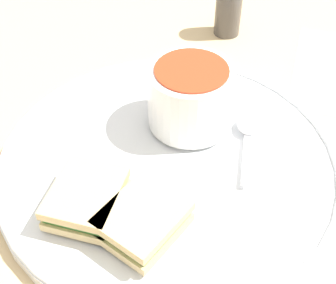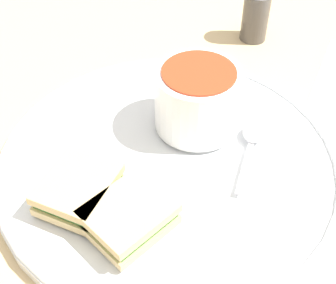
{
  "view_description": "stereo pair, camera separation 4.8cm",
  "coord_description": "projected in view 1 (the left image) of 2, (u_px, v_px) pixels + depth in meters",
  "views": [
    {
      "loc": [
        0.34,
        -0.03,
        0.38
      ],
      "look_at": [
        0.0,
        0.0,
        0.04
      ],
      "focal_mm": 50.0,
      "sensor_mm": 36.0,
      "label": 1
    },
    {
      "loc": [
        0.34,
        0.02,
        0.38
      ],
      "look_at": [
        0.0,
        0.0,
        0.04
      ],
      "focal_mm": 50.0,
      "sensor_mm": 36.0,
      "label": 2
    }
  ],
  "objects": [
    {
      "name": "salt_shaker",
      "position": [
        229.0,
        9.0,
        0.67
      ],
      "size": [
        0.04,
        0.04,
        0.08
      ],
      "color": "#4C4742",
      "rests_on": "ground_plane"
    },
    {
      "name": "sandwich_half_far",
      "position": [
        143.0,
        221.0,
        0.42
      ],
      "size": [
        0.1,
        0.1,
        0.03
      ],
      "rotation": [
        0.0,
        0.0,
        5.54
      ],
      "color": "#DBBC7F",
      "rests_on": "plate"
    },
    {
      "name": "ground_plane",
      "position": [
        168.0,
        168.0,
        0.51
      ],
      "size": [
        2.4,
        2.4,
        0.0
      ],
      "primitive_type": "plane",
      "color": "#D1B27F"
    },
    {
      "name": "spoon",
      "position": [
        247.0,
        129.0,
        0.52
      ],
      "size": [
        0.11,
        0.04,
        0.01
      ],
      "rotation": [
        0.0,
        0.0,
        9.17
      ],
      "color": "silver",
      "rests_on": "plate"
    },
    {
      "name": "sandwich_half_near",
      "position": [
        87.0,
        198.0,
        0.43
      ],
      "size": [
        0.09,
        0.08,
        0.03
      ],
      "rotation": [
        0.0,
        0.0,
        5.91
      ],
      "color": "#DBBC7F",
      "rests_on": "plate"
    },
    {
      "name": "plate",
      "position": [
        168.0,
        161.0,
        0.5
      ],
      "size": [
        0.36,
        0.36,
        0.02
      ],
      "color": "white",
      "rests_on": "ground_plane"
    },
    {
      "name": "soup_bowl",
      "position": [
        191.0,
        96.0,
        0.51
      ],
      "size": [
        0.09,
        0.09,
        0.07
      ],
      "color": "white",
      "rests_on": "plate"
    }
  ]
}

